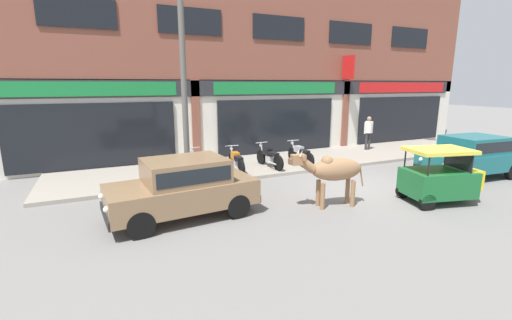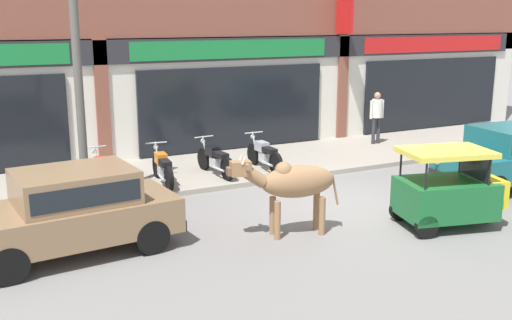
% 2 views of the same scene
% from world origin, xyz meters
% --- Properties ---
extents(ground_plane, '(90.00, 90.00, 0.00)m').
position_xyz_m(ground_plane, '(0.00, 0.00, 0.00)').
color(ground_plane, slate).
extents(sidewalk, '(19.00, 3.57, 0.12)m').
position_xyz_m(sidewalk, '(0.00, 3.99, 0.06)').
color(sidewalk, gray).
rests_on(sidewalk, ground).
extents(shop_building, '(23.00, 1.40, 9.35)m').
position_xyz_m(shop_building, '(0.00, 6.03, 4.46)').
color(shop_building, brown).
rests_on(shop_building, ground).
extents(cow, '(2.13, 0.81, 1.61)m').
position_xyz_m(cow, '(-2.00, -1.06, 1.01)').
color(cow, '#936B47').
rests_on(cow, ground).
extents(car_0, '(3.72, 1.90, 1.46)m').
position_xyz_m(car_0, '(-5.75, -0.14, 0.81)').
color(car_0, black).
rests_on(car_0, ground).
extents(car_1, '(3.70, 1.85, 1.46)m').
position_xyz_m(car_1, '(4.26, -0.65, 0.81)').
color(car_1, black).
rests_on(car_1, ground).
extents(auto_rickshaw, '(2.14, 1.54, 1.52)m').
position_xyz_m(auto_rickshaw, '(0.92, -2.00, 0.66)').
color(auto_rickshaw, black).
rests_on(auto_rickshaw, ground).
extents(motorcycle_0, '(0.52, 1.81, 0.88)m').
position_xyz_m(motorcycle_0, '(-4.44, 3.21, 0.51)').
color(motorcycle_0, black).
rests_on(motorcycle_0, sidewalk).
extents(motorcycle_1, '(0.52, 1.81, 0.88)m').
position_xyz_m(motorcycle_1, '(-3.13, 3.03, 0.51)').
color(motorcycle_1, black).
rests_on(motorcycle_1, sidewalk).
extents(motorcycle_2, '(0.52, 1.81, 0.88)m').
position_xyz_m(motorcycle_2, '(-1.71, 3.20, 0.51)').
color(motorcycle_2, black).
rests_on(motorcycle_2, sidewalk).
extents(motorcycle_3, '(0.52, 1.81, 0.88)m').
position_xyz_m(motorcycle_3, '(-0.38, 3.13, 0.51)').
color(motorcycle_3, black).
rests_on(motorcycle_3, sidewalk).
extents(pedestrian, '(0.50, 0.32, 1.60)m').
position_xyz_m(pedestrian, '(4.21, 4.43, 1.11)').
color(pedestrian, '#2D2D33').
rests_on(pedestrian, sidewalk).
extents(utility_pole, '(0.18, 0.18, 6.40)m').
position_xyz_m(utility_pole, '(-5.02, 2.50, 3.32)').
color(utility_pole, '#595651').
rests_on(utility_pole, sidewalk).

